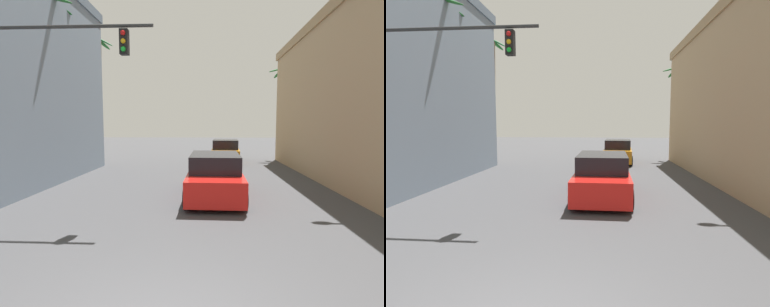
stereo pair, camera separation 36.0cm
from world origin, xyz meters
TOP-DOWN VIEW (x-y plane):
  - ground_plane at (0.00, 10.00)m, footprint 87.66×87.66m
  - street_lamp at (6.31, 8.05)m, footprint 2.17×0.28m
  - traffic_light_mast at (-4.81, 5.64)m, footprint 5.62×0.32m
  - car_lead at (0.76, 7.81)m, footprint 2.07×4.83m
  - car_far at (1.73, 17.39)m, footprint 2.15×4.40m
  - palm_tree_mid_left at (-7.06, 10.07)m, footprint 3.44×3.11m
  - palm_tree_far_right at (6.40, 20.22)m, footprint 2.75×2.54m
  - palm_tree_far_left at (-6.93, 17.23)m, footprint 2.54×2.40m

SIDE VIEW (x-z plane):
  - ground_plane at x=0.00m, z-range 0.00..0.00m
  - car_far at x=1.73m, z-range -0.05..1.51m
  - car_lead at x=0.76m, z-range -0.04..1.52m
  - traffic_light_mast at x=-4.81m, z-range 1.20..6.71m
  - palm_tree_far_right at x=6.40m, z-range 0.64..7.59m
  - street_lamp at x=6.31m, z-range 0.72..8.07m
  - palm_tree_far_left at x=-6.93m, z-range 0.65..9.13m
  - palm_tree_mid_left at x=-7.06m, z-range 1.13..9.44m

